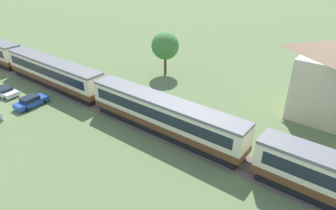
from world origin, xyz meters
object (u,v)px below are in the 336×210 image
Objects in this scene: parked_car_white at (5,91)px; yard_tree_0 at (165,46)px; parked_car_blue at (31,101)px; passenger_train at (166,115)px.

yard_tree_0 is at bearing 52.82° from parked_car_white.
parked_car_blue reaches higher than parked_car_white.
passenger_train is at bearing 9.69° from parked_car_white.
parked_car_blue is at bearing -109.13° from yard_tree_0.
passenger_train is at bearing -75.01° from parked_car_blue.
yard_tree_0 is (7.01, 20.20, 4.14)m from parked_car_blue.
passenger_train is 18.51m from yard_tree_0.
parked_car_white is 24.90m from yard_tree_0.
yard_tree_0 reaches higher than parked_car_white.
parked_car_white is at bearing 91.88° from parked_car_blue.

